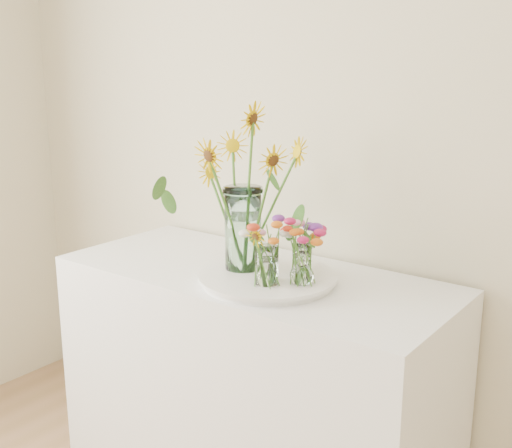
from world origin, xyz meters
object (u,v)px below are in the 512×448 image
(counter, at_px, (253,390))
(mason_jar, at_px, (243,229))
(small_vase_b, at_px, (302,268))
(small_vase_a, at_px, (267,266))
(small_vase_c, at_px, (302,260))
(tray, at_px, (268,280))

(counter, bearing_deg, mason_jar, -88.70)
(counter, distance_m, small_vase_b, 0.59)
(mason_jar, bearing_deg, small_vase_a, -27.43)
(counter, relative_size, small_vase_c, 12.63)
(small_vase_b, height_order, small_vase_c, same)
(counter, bearing_deg, small_vase_c, 1.40)
(counter, distance_m, mason_jar, 0.62)
(tray, bearing_deg, small_vase_c, 36.18)
(small_vase_c, bearing_deg, tray, -143.82)
(small_vase_b, bearing_deg, tray, 177.50)
(tray, bearing_deg, counter, 150.57)
(mason_jar, distance_m, small_vase_c, 0.22)
(mason_jar, height_order, small_vase_c, mason_jar)
(tray, relative_size, small_vase_c, 3.89)
(small_vase_b, bearing_deg, mason_jar, 177.19)
(tray, relative_size, small_vase_b, 3.88)
(small_vase_c, bearing_deg, small_vase_a, -105.49)
(tray, bearing_deg, small_vase_a, -56.20)
(small_vase_a, xyz_separation_m, small_vase_c, (0.04, 0.14, -0.01))
(tray, bearing_deg, small_vase_b, -2.50)
(counter, bearing_deg, tray, -29.43)
(small_vase_b, bearing_deg, small_vase_a, -140.98)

